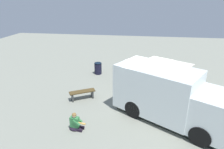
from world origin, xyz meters
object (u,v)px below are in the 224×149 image
planter_flowering_near (138,79)px  planter_flowering_far (118,79)px  person_customer (75,123)px  planter_flowering_side (135,72)px  food_truck (169,97)px  trash_bin (98,68)px  plaza_bench (82,93)px

planter_flowering_near → planter_flowering_far: planter_flowering_near is taller
person_customer → planter_flowering_side: size_ratio=1.14×
planter_flowering_far → planter_flowering_side: 1.79m
food_truck → trash_bin: size_ratio=6.10×
person_customer → planter_flowering_far: bearing=-13.4°
planter_flowering_side → trash_bin: size_ratio=0.78×
plaza_bench → trash_bin: trash_bin is taller
trash_bin → planter_flowering_far: bearing=-133.5°
planter_flowering_side → plaza_bench: 4.74m
planter_flowering_near → planter_flowering_side: size_ratio=1.09×
planter_flowering_far → plaza_bench: (-2.41, 1.70, 0.05)m
planter_flowering_near → plaza_bench: 3.93m
person_customer → trash_bin: bearing=3.9°
food_truck → planter_flowering_side: (5.04, 1.68, -0.78)m
food_truck → person_customer: bearing=109.6°
food_truck → planter_flowering_far: food_truck is taller
plaza_bench → person_customer: bearing=-169.7°
food_truck → planter_flowering_side: 5.36m
planter_flowering_far → planter_flowering_side: planter_flowering_side is taller
planter_flowering_side → plaza_bench: bearing=143.3°
food_truck → planter_flowering_near: bearing=21.3°
food_truck → plaza_bench: (1.23, 4.51, -0.79)m
person_customer → plaza_bench: size_ratio=0.56×
planter_flowering_side → plaza_bench: planter_flowering_side is taller
planter_flowering_near → person_customer: bearing=153.4°
planter_flowering_near → plaza_bench: (-2.47, 3.06, -0.01)m
planter_flowering_far → trash_bin: bearing=46.5°
planter_flowering_near → trash_bin: (1.54, 3.03, 0.08)m
planter_flowering_near → trash_bin: trash_bin is taller
planter_flowering_far → plaza_bench: planter_flowering_far is taller
planter_flowering_near → planter_flowering_far: size_ratio=1.21×
person_customer → planter_flowering_side: (6.47, -2.34, 0.07)m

